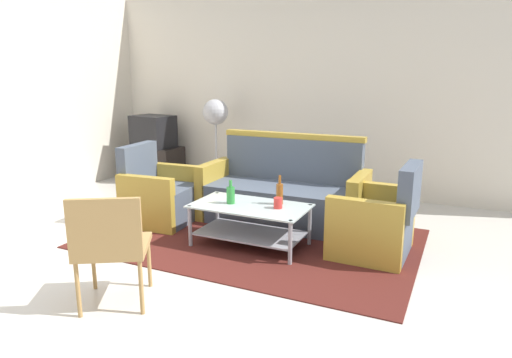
{
  "coord_description": "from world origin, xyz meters",
  "views": [
    {
      "loc": [
        1.88,
        -3.0,
        1.64
      ],
      "look_at": [
        0.1,
        0.79,
        0.65
      ],
      "focal_mm": 31.89,
      "sensor_mm": 36.0,
      "label": 1
    }
  ],
  "objects_px": {
    "television": "(153,131)",
    "tv_stand": "(155,164)",
    "bottle_brown": "(280,193)",
    "wicker_chair": "(110,242)",
    "coffee_table": "(250,219)",
    "armchair_left": "(160,196)",
    "bottle_green": "(231,195)",
    "armchair_right": "(376,224)",
    "couch": "(283,195)",
    "pedestal_fan": "(216,117)",
    "cup": "(278,203)"
  },
  "relations": [
    {
      "from": "bottle_brown",
      "to": "wicker_chair",
      "type": "relative_size",
      "value": 0.33
    },
    {
      "from": "armchair_right",
      "to": "pedestal_fan",
      "type": "xyz_separation_m",
      "value": [
        -2.58,
        1.57,
        0.73
      ]
    },
    {
      "from": "bottle_green",
      "to": "pedestal_fan",
      "type": "xyz_separation_m",
      "value": [
        -1.27,
        1.92,
        0.52
      ]
    },
    {
      "from": "television",
      "to": "tv_stand",
      "type": "bearing_deg",
      "value": 90.0
    },
    {
      "from": "couch",
      "to": "coffee_table",
      "type": "xyz_separation_m",
      "value": [
        -0.02,
        -0.79,
        -0.04
      ]
    },
    {
      "from": "armchair_right",
      "to": "wicker_chair",
      "type": "height_order",
      "value": "armchair_right"
    },
    {
      "from": "wicker_chair",
      "to": "cup",
      "type": "bearing_deg",
      "value": 35.89
    },
    {
      "from": "couch",
      "to": "armchair_right",
      "type": "relative_size",
      "value": 2.13
    },
    {
      "from": "coffee_table",
      "to": "tv_stand",
      "type": "height_order",
      "value": "tv_stand"
    },
    {
      "from": "couch",
      "to": "television",
      "type": "xyz_separation_m",
      "value": [
        -2.55,
        1.05,
        0.44
      ]
    },
    {
      "from": "couch",
      "to": "coffee_table",
      "type": "distance_m",
      "value": 0.8
    },
    {
      "from": "bottle_brown",
      "to": "pedestal_fan",
      "type": "xyz_separation_m",
      "value": [
        -1.7,
        1.74,
        0.5
      ]
    },
    {
      "from": "cup",
      "to": "tv_stand",
      "type": "height_order",
      "value": "tv_stand"
    },
    {
      "from": "armchair_left",
      "to": "bottle_brown",
      "type": "height_order",
      "value": "armchair_left"
    },
    {
      "from": "armchair_left",
      "to": "cup",
      "type": "height_order",
      "value": "armchair_left"
    },
    {
      "from": "bottle_brown",
      "to": "pedestal_fan",
      "type": "relative_size",
      "value": 0.22
    },
    {
      "from": "armchair_left",
      "to": "bottle_brown",
      "type": "distance_m",
      "value": 1.49
    },
    {
      "from": "coffee_table",
      "to": "armchair_left",
      "type": "bearing_deg",
      "value": 168.6
    },
    {
      "from": "armchair_left",
      "to": "television",
      "type": "distance_m",
      "value": 2.11
    },
    {
      "from": "armchair_left",
      "to": "armchair_right",
      "type": "bearing_deg",
      "value": 87.64
    },
    {
      "from": "tv_stand",
      "to": "wicker_chair",
      "type": "height_order",
      "value": "wicker_chair"
    },
    {
      "from": "bottle_brown",
      "to": "bottle_green",
      "type": "relative_size",
      "value": 1.24
    },
    {
      "from": "cup",
      "to": "wicker_chair",
      "type": "bearing_deg",
      "value": -113.31
    },
    {
      "from": "armchair_left",
      "to": "pedestal_fan",
      "type": "xyz_separation_m",
      "value": [
        -0.23,
        1.64,
        0.73
      ]
    },
    {
      "from": "coffee_table",
      "to": "bottle_green",
      "type": "xyz_separation_m",
      "value": [
        -0.19,
        -0.02,
        0.23
      ]
    },
    {
      "from": "cup",
      "to": "coffee_table",
      "type": "bearing_deg",
      "value": -175.51
    },
    {
      "from": "bottle_brown",
      "to": "couch",
      "type": "bearing_deg",
      "value": 108.51
    },
    {
      "from": "wicker_chair",
      "to": "bottle_brown",
      "type": "bearing_deg",
      "value": 38.76
    },
    {
      "from": "tv_stand",
      "to": "pedestal_fan",
      "type": "relative_size",
      "value": 0.63
    },
    {
      "from": "couch",
      "to": "television",
      "type": "height_order",
      "value": "television"
    },
    {
      "from": "bottle_brown",
      "to": "pedestal_fan",
      "type": "bearing_deg",
      "value": 134.31
    },
    {
      "from": "tv_stand",
      "to": "wicker_chair",
      "type": "distance_m",
      "value": 3.96
    },
    {
      "from": "armchair_left",
      "to": "television",
      "type": "xyz_separation_m",
      "value": [
        -1.3,
        1.6,
        0.47
      ]
    },
    {
      "from": "cup",
      "to": "television",
      "type": "bearing_deg",
      "value": 146.98
    },
    {
      "from": "bottle_brown",
      "to": "cup",
      "type": "distance_m",
      "value": 0.15
    },
    {
      "from": "armchair_left",
      "to": "wicker_chair",
      "type": "distance_m",
      "value": 1.93
    },
    {
      "from": "armchair_left",
      "to": "cup",
      "type": "bearing_deg",
      "value": 77.3
    },
    {
      "from": "bottle_green",
      "to": "armchair_right",
      "type": "bearing_deg",
      "value": 14.75
    },
    {
      "from": "bottle_green",
      "to": "pedestal_fan",
      "type": "distance_m",
      "value": 2.36
    },
    {
      "from": "television",
      "to": "wicker_chair",
      "type": "bearing_deg",
      "value": 132.26
    },
    {
      "from": "armchair_left",
      "to": "bottle_green",
      "type": "height_order",
      "value": "armchair_left"
    },
    {
      "from": "bottle_green",
      "to": "television",
      "type": "bearing_deg",
      "value": 141.32
    },
    {
      "from": "bottle_brown",
      "to": "bottle_green",
      "type": "distance_m",
      "value": 0.47
    },
    {
      "from": "coffee_table",
      "to": "bottle_green",
      "type": "distance_m",
      "value": 0.3
    },
    {
      "from": "tv_stand",
      "to": "armchair_left",
      "type": "bearing_deg",
      "value": -50.88
    },
    {
      "from": "bottle_green",
      "to": "pedestal_fan",
      "type": "bearing_deg",
      "value": 123.47
    },
    {
      "from": "coffee_table",
      "to": "cup",
      "type": "relative_size",
      "value": 11.0
    },
    {
      "from": "armchair_right",
      "to": "tv_stand",
      "type": "bearing_deg",
      "value": 68.69
    },
    {
      "from": "armchair_right",
      "to": "tv_stand",
      "type": "distance_m",
      "value": 3.95
    },
    {
      "from": "couch",
      "to": "television",
      "type": "bearing_deg",
      "value": -23.15
    }
  ]
}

